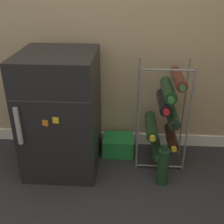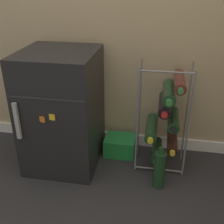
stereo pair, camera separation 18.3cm
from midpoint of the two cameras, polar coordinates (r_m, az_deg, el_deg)
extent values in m
plane|color=#28282B|center=(1.71, -1.68, -18.68)|extent=(14.00, 14.00, 0.00)
cube|color=white|center=(2.21, -0.10, -5.38)|extent=(6.72, 0.01, 0.09)
cube|color=black|center=(1.87, -13.06, -0.23)|extent=(0.47, 0.48, 0.79)
cube|color=#2D2D2D|center=(1.58, -16.09, 1.89)|extent=(0.46, 0.00, 0.01)
cube|color=#9E9EA3|center=(1.70, -21.48, -2.79)|extent=(0.02, 0.02, 0.23)
cube|color=orange|center=(1.64, -16.57, -2.25)|extent=(0.04, 0.02, 0.04)
cube|color=yellow|center=(1.62, -14.60, -1.73)|extent=(0.04, 0.01, 0.04)
cylinder|color=slate|center=(1.78, 2.42, -1.99)|extent=(0.01, 0.01, 0.73)
cylinder|color=slate|center=(1.81, 12.50, -2.25)|extent=(0.01, 0.01, 0.73)
cylinder|color=slate|center=(1.95, 2.56, 0.57)|extent=(0.01, 0.01, 0.73)
cylinder|color=slate|center=(1.97, 11.81, 0.30)|extent=(0.01, 0.01, 0.73)
cylinder|color=slate|center=(1.98, 6.90, -10.92)|extent=(0.32, 0.01, 0.01)
cylinder|color=slate|center=(1.65, 8.19, 8.39)|extent=(0.32, 0.01, 0.01)
cylinder|color=#19381E|center=(2.00, 6.32, -7.25)|extent=(0.07, 0.25, 0.07)
cylinder|color=#2D7033|center=(1.88, 6.46, -9.57)|extent=(0.03, 0.02, 0.03)
cylinder|color=black|center=(1.96, 9.32, -5.10)|extent=(0.07, 0.27, 0.07)
cylinder|color=gold|center=(1.83, 9.70, -7.54)|extent=(0.03, 0.02, 0.03)
cylinder|color=#19381E|center=(1.90, 5.22, -2.86)|extent=(0.08, 0.30, 0.08)
cylinder|color=gold|center=(1.77, 5.31, -5.42)|extent=(0.04, 0.02, 0.04)
cylinder|color=#19381E|center=(1.88, 9.43, -0.89)|extent=(0.07, 0.26, 0.07)
cylinder|color=black|center=(1.75, 9.81, -3.02)|extent=(0.04, 0.02, 0.04)
cylinder|color=black|center=(1.83, 7.70, 1.98)|extent=(0.08, 0.27, 0.08)
cylinder|color=red|center=(1.69, 7.97, -0.10)|extent=(0.04, 0.02, 0.04)
cylinder|color=#19381E|center=(1.80, 8.48, 4.41)|extent=(0.08, 0.29, 0.08)
cylinder|color=#2D7033|center=(1.65, 8.85, 2.36)|extent=(0.04, 0.02, 0.04)
cylinder|color=#56231E|center=(1.77, 10.45, 6.68)|extent=(0.07, 0.30, 0.07)
cylinder|color=#2D7033|center=(1.62, 11.02, 4.74)|extent=(0.03, 0.02, 0.03)
cube|color=#1E7F38|center=(2.09, -1.22, -6.78)|extent=(0.22, 0.18, 0.13)
cylinder|color=#19381E|center=(1.80, 7.41, -11.05)|extent=(0.07, 0.07, 0.25)
cylinder|color=#19381E|center=(1.72, 7.69, -7.24)|extent=(0.03, 0.03, 0.04)
camera|label=1|loc=(0.09, -92.86, -1.43)|focal=45.00mm
camera|label=2|loc=(0.09, 87.14, 1.43)|focal=45.00mm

